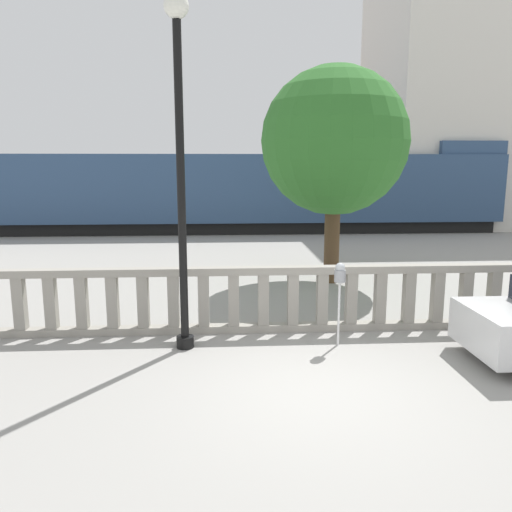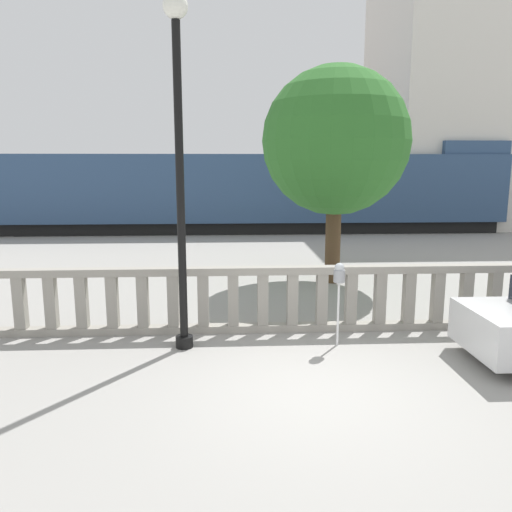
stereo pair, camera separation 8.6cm
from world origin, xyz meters
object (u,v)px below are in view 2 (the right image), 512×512
at_px(parking_meter, 339,278).
at_px(tree_left, 336,142).
at_px(train_near, 217,192).
at_px(train_far, 258,185).
at_px(lamppost, 179,144).

distance_m(parking_meter, tree_left, 5.44).
bearing_deg(tree_left, train_near, 107.67).
bearing_deg(tree_left, train_far, 92.68).
height_order(parking_meter, train_far, train_far).
distance_m(lamppost, tree_left, 5.91).
xyz_separation_m(lamppost, parking_meter, (2.68, -0.04, -2.25)).
distance_m(lamppost, train_near, 15.22).
bearing_deg(parking_meter, lamppost, 179.16).
bearing_deg(train_near, lamppost, -90.86).
xyz_separation_m(parking_meter, train_near, (-2.45, 15.18, 0.67)).
bearing_deg(tree_left, lamppost, -126.96).
xyz_separation_m(parking_meter, train_far, (-0.03, 24.04, 0.58)).
bearing_deg(tree_left, parking_meter, -100.38).
distance_m(lamppost, parking_meter, 3.50).
relative_size(lamppost, train_far, 0.24).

